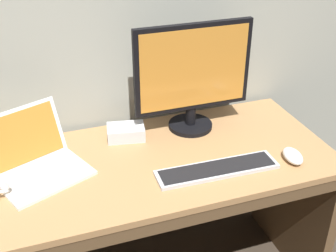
% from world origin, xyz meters
% --- Properties ---
extents(desk, '(1.55, 0.65, 0.73)m').
position_xyz_m(desk, '(0.00, -0.01, 0.50)').
color(desk, '#A87A4C').
rests_on(desk, ground).
extents(laptop_white, '(0.40, 0.39, 0.23)m').
position_xyz_m(laptop_white, '(-0.39, 0.06, 0.78)').
color(laptop_white, white).
rests_on(laptop_white, desk).
extents(external_monitor, '(0.51, 0.19, 0.48)m').
position_xyz_m(external_monitor, '(0.28, 0.18, 0.98)').
color(external_monitor, black).
rests_on(external_monitor, desk).
extents(wired_keyboard, '(0.48, 0.13, 0.02)m').
position_xyz_m(wired_keyboard, '(0.26, -0.16, 0.74)').
color(wired_keyboard, '#BCBCC1').
rests_on(wired_keyboard, desk).
extents(computer_mouse, '(0.08, 0.13, 0.04)m').
position_xyz_m(computer_mouse, '(0.57, -0.19, 0.75)').
color(computer_mouse, white).
rests_on(computer_mouse, desk).
extents(external_drive_box, '(0.17, 0.13, 0.06)m').
position_xyz_m(external_drive_box, '(-0.01, 0.19, 0.76)').
color(external_drive_box, silver).
rests_on(external_drive_box, desk).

